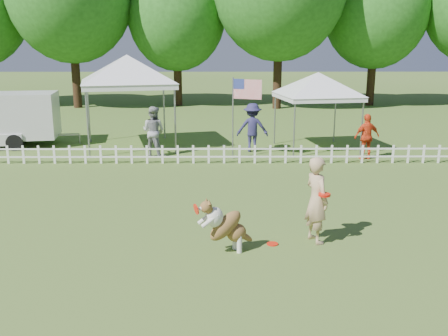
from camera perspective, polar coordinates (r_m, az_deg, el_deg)
name	(u,v)px	position (r m, az deg, el deg)	size (l,w,h in m)	color
ground	(240,250)	(9.58, 1.83, -9.33)	(120.00, 120.00, 0.00)	#3B5C1D
picket_fence	(232,154)	(16.17, 0.89, 1.57)	(22.00, 0.08, 0.60)	white
handler	(317,200)	(9.84, 10.54, -3.60)	(0.62, 0.41, 1.71)	tan
dog	(226,225)	(9.25, 0.27, -6.59)	(1.05, 0.35, 1.08)	brown
frisbee_on_turf	(273,244)	(9.86, 5.57, -8.63)	(0.22, 0.22, 0.02)	red
canopy_tent_left	(129,103)	(18.84, -10.82, 7.32)	(3.22, 3.22, 3.33)	white
canopy_tent_right	(317,112)	(18.52, 10.53, 6.29)	(2.65, 2.65, 2.74)	white
cargo_trailer	(6,119)	(20.56, -23.68, 5.13)	(4.64, 2.04, 2.04)	silver
flag_pole	(233,119)	(16.66, 1.02, 5.67)	(1.05, 0.11, 2.73)	gray
spectator_a	(154,131)	(17.34, -8.05, 4.18)	(0.84, 0.65, 1.72)	gray
spectator_b	(252,128)	(17.92, 3.27, 4.63)	(1.12, 0.64, 1.73)	#27244D
spectator_c	(367,137)	(17.37, 16.01, 3.46)	(0.90, 0.37, 1.53)	red
tree_left	(71,4)	(31.57, -17.10, 17.50)	(7.40, 7.40, 12.00)	#245E1A
tree_center_left	(177,24)	(31.41, -5.44, 16.04)	(6.00, 6.00, 9.80)	#245E1A
tree_right	(375,19)	(32.68, 16.91, 15.97)	(6.20, 6.20, 10.40)	#245E1A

